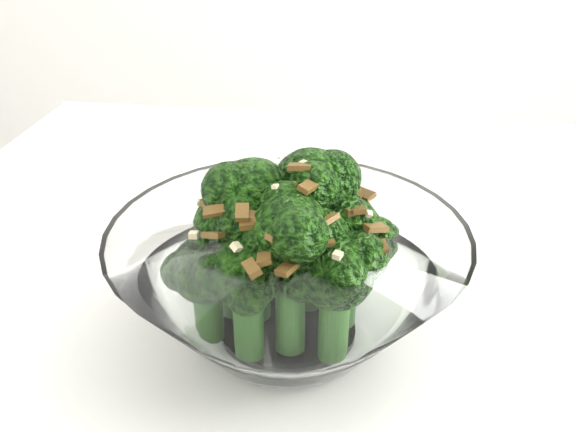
{
  "coord_description": "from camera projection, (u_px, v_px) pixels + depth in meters",
  "views": [
    {
      "loc": [
        -0.27,
        -0.29,
        1.04
      ],
      "look_at": [
        -0.25,
        0.05,
        0.85
      ],
      "focal_mm": 40.0,
      "sensor_mm": 36.0,
      "label": 1
    }
  ],
  "objects": [
    {
      "name": "broccoli_dish",
      "position": [
        287.0,
        273.0,
        0.42
      ],
      "size": [
        0.23,
        0.23,
        0.13
      ],
      "color": "white",
      "rests_on": "table"
    }
  ]
}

